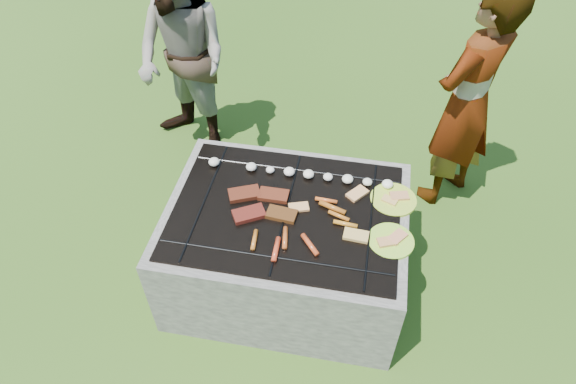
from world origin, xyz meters
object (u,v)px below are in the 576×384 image
(plate_near, at_px, (391,241))
(cook, at_px, (467,103))
(fire_pit, at_px, (286,248))
(bystander, at_px, (183,59))
(plate_far, at_px, (394,199))

(plate_near, distance_m, cook, 1.13)
(fire_pit, relative_size, bystander, 0.86)
(plate_near, relative_size, cook, 0.19)
(fire_pit, bearing_deg, bystander, 129.85)
(fire_pit, distance_m, plate_near, 0.66)
(fire_pit, bearing_deg, plate_far, 18.43)
(plate_far, height_order, cook, cook)
(bystander, bearing_deg, fire_pit, -19.92)
(plate_far, height_order, plate_near, same)
(cook, bearing_deg, plate_near, 20.65)
(fire_pit, height_order, bystander, bystander)
(plate_near, height_order, cook, cook)
(fire_pit, xyz_separation_m, cook, (0.96, 0.94, 0.49))
(plate_near, bearing_deg, bystander, 140.62)
(plate_far, relative_size, bystander, 0.21)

